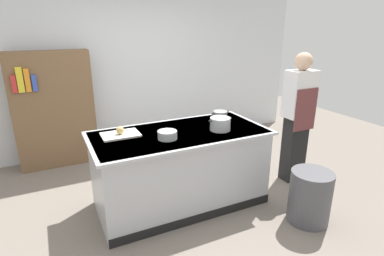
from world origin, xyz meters
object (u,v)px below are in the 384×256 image
object	(u,v)px
stock_pot	(220,124)
bookshelf	(55,110)
trash_bin	(310,197)
person_chef	(298,116)
sauce_pan	(220,116)
onion	(120,130)
mixing_bowl	(167,135)

from	to	relation	value
stock_pot	bookshelf	bearing A→B (deg)	130.38
trash_bin	person_chef	distance (m)	1.15
stock_pot	bookshelf	xyz separation A→B (m)	(-1.65, 1.94, -0.12)
stock_pot	sauce_pan	bearing A→B (deg)	59.22
person_chef	onion	bearing A→B (deg)	82.50
trash_bin	bookshelf	distance (m)	3.62
sauce_pan	mixing_bowl	distance (m)	0.89
stock_pot	person_chef	size ratio (longest dim) A/B	0.17
person_chef	trash_bin	bearing A→B (deg)	146.99
mixing_bowl	person_chef	size ratio (longest dim) A/B	0.12
person_chef	bookshelf	xyz separation A→B (m)	(-2.84, 1.92, -0.06)
onion	trash_bin	distance (m)	2.16
mixing_bowl	bookshelf	bearing A→B (deg)	117.34
onion	person_chef	xyz separation A→B (m)	(2.26, -0.29, -0.05)
onion	sauce_pan	bearing A→B (deg)	0.42
person_chef	stock_pot	bearing A→B (deg)	90.74
sauce_pan	trash_bin	xyz separation A→B (m)	(0.47, -1.11, -0.67)
trash_bin	bookshelf	size ratio (longest dim) A/B	0.34
bookshelf	onion	bearing A→B (deg)	-70.39
onion	person_chef	size ratio (longest dim) A/B	0.05
onion	mixing_bowl	xyz separation A→B (m)	(0.42, -0.31, -0.02)
trash_bin	person_chef	xyz separation A→B (m)	(0.53, 0.82, 0.62)
onion	trash_bin	xyz separation A→B (m)	(1.73, -1.10, -0.67)
mixing_bowl	person_chef	bearing A→B (deg)	0.73
bookshelf	person_chef	bearing A→B (deg)	-34.04
mixing_bowl	trash_bin	distance (m)	1.66
mixing_bowl	trash_bin	xyz separation A→B (m)	(1.31, -0.79, -0.65)
sauce_pan	stock_pot	bearing A→B (deg)	-120.78
trash_bin	bookshelf	bearing A→B (deg)	130.20
mixing_bowl	trash_bin	world-z (taller)	mixing_bowl
stock_pot	trash_bin	world-z (taller)	stock_pot
sauce_pan	mixing_bowl	world-z (taller)	sauce_pan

